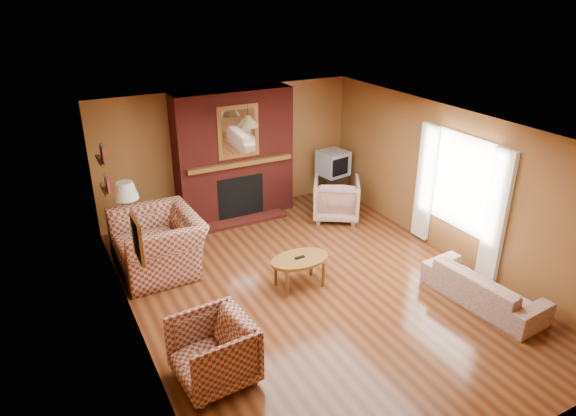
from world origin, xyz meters
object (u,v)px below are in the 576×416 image
crt_tv (333,163)px  table_lamp (127,199)px  floral_armchair (336,199)px  tv_stand (332,187)px  plaid_armchair (213,352)px  fireplace (234,156)px  side_table (131,235)px  coffee_table (300,261)px  floral_sofa (484,287)px  plaid_loveseat (158,243)px

crt_tv → table_lamp: bearing=-175.3°
floral_armchair → tv_stand: (0.43, 0.82, -0.12)m
tv_stand → plaid_armchair: bearing=-130.5°
crt_tv → fireplace: bearing=174.7°
floral_armchair → side_table: bearing=25.2°
coffee_table → floral_sofa: bearing=-37.4°
floral_sofa → coffee_table: 2.59m
fireplace → floral_armchair: size_ratio=2.80×
fireplace → tv_stand: size_ratio=4.51×
floral_sofa → floral_armchair: bearing=-0.5°
fireplace → crt_tv: (2.05, -0.19, -0.40)m
plaid_armchair → floral_armchair: size_ratio=0.99×
side_table → tv_stand: (4.15, 0.35, -0.01)m
fireplace → floral_sofa: size_ratio=1.40×
floral_armchair → fireplace: bearing=0.5°
fireplace → plaid_loveseat: bearing=-143.6°
floral_armchair → side_table: (-3.72, 0.47, -0.11)m
plaid_armchair → floral_sofa: bearing=81.0°
plaid_loveseat → tv_stand: size_ratio=2.61×
floral_sofa → tv_stand: 4.19m
fireplace → coffee_table: size_ratio=2.67×
fireplace → plaid_loveseat: fireplace is taller
floral_sofa → coffee_table: floral_sofa is taller
plaid_armchair → tv_stand: size_ratio=1.59×
floral_sofa → plaid_armchair: bearing=80.1°
coffee_table → side_table: side_table is taller
plaid_armchair → floral_armchair: floral_armchair is taller
fireplace → floral_sofa: 4.86m
plaid_loveseat → floral_sofa: (3.75, -3.01, -0.20)m
floral_armchair → crt_tv: crt_tv is taller
tv_stand → floral_armchair: bearing=-112.5°
plaid_armchair → side_table: bearing=178.0°
floral_sofa → side_table: side_table is taller
coffee_table → crt_tv: (2.21, 2.61, 0.37)m
fireplace → side_table: fireplace is taller
coffee_table → tv_stand: bearing=49.9°
floral_sofa → fireplace: bearing=18.2°
floral_sofa → crt_tv: bearing=-7.4°
side_table → plaid_loveseat: bearing=-73.3°
floral_sofa → side_table: 5.54m
floral_armchair → crt_tv: bearing=-85.5°
plaid_loveseat → floral_armchair: 3.49m
coffee_table → plaid_armchair: bearing=-144.8°
plaid_armchair → side_table: (-0.15, 3.53, -0.11)m
plaid_armchair → tv_stand: bearing=129.7°
plaid_loveseat → plaid_armchair: 2.70m
table_lamp → floral_armchair: bearing=-7.2°
tv_stand → table_lamp: bearing=-169.8°
fireplace → floral_armchair: fireplace is taller
plaid_loveseat → coffee_table: size_ratio=1.54×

